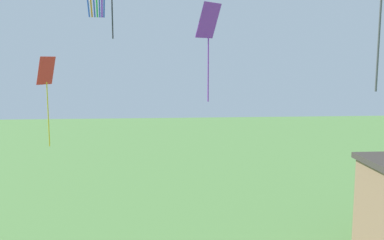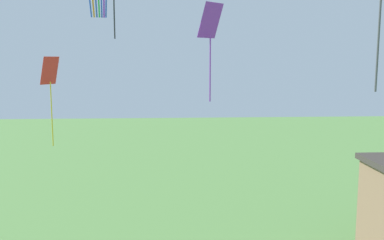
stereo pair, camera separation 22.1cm
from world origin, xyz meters
TOP-DOWN VIEW (x-y plane):
  - kite_purple_streamer at (0.91, 12.78)m, footprint 1.03×0.99m
  - kite_red_diamond at (-5.91, 16.09)m, footprint 0.75×0.95m

SIDE VIEW (x-z plane):
  - kite_red_diamond at x=-5.91m, z-range 5.64..9.66m
  - kite_purple_streamer at x=0.91m, z-range 7.87..11.52m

